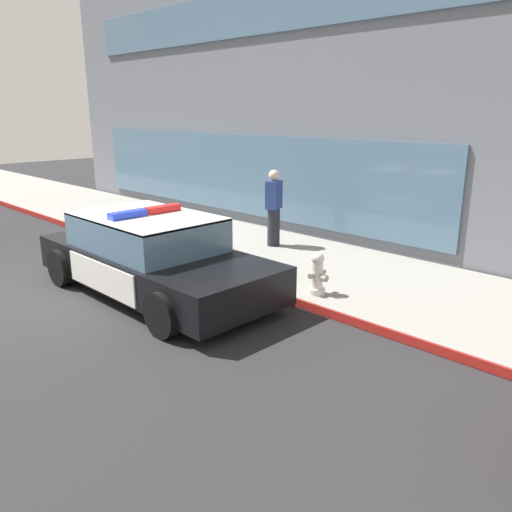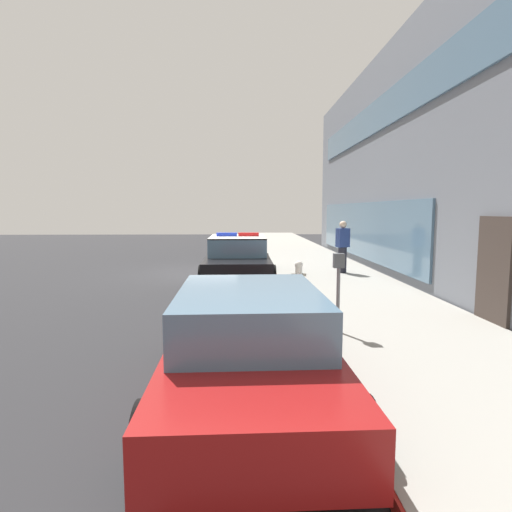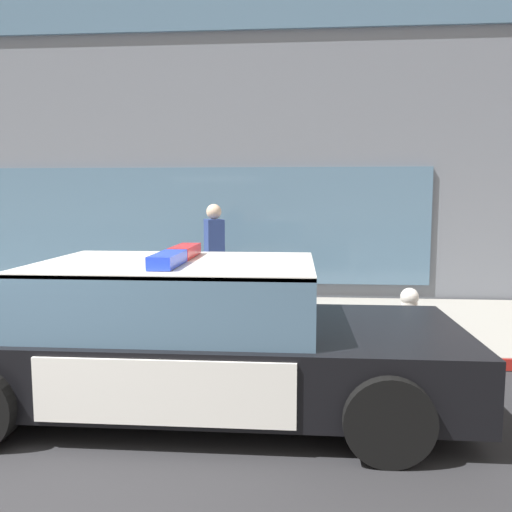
{
  "view_description": "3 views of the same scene",
  "coord_description": "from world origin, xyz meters",
  "px_view_note": "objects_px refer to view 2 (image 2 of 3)",
  "views": [
    {
      "loc": [
        8.68,
        -3.47,
        3.11
      ],
      "look_at": [
        3.5,
        1.74,
        1.01
      ],
      "focal_mm": 35.73,
      "sensor_mm": 36.0,
      "label": 1
    },
    {
      "loc": [
        14.67,
        1.44,
        2.2
      ],
      "look_at": [
        2.0,
        1.86,
        0.82
      ],
      "focal_mm": 29.22,
      "sensor_mm": 36.0,
      "label": 2
    },
    {
      "loc": [
        2.37,
        -3.44,
        1.97
      ],
      "look_at": [
        1.87,
        2.81,
        1.26
      ],
      "focal_mm": 36.83,
      "sensor_mm": 36.0,
      "label": 3
    }
  ],
  "objects_px": {
    "pedestrian_on_sidewalk": "(343,247)",
    "parking_meter": "(338,278)",
    "fire_hydrant": "(299,275)",
    "police_cruiser": "(238,258)",
    "car_down_street": "(249,344)"
  },
  "relations": [
    {
      "from": "pedestrian_on_sidewalk",
      "to": "parking_meter",
      "type": "height_order",
      "value": "pedestrian_on_sidewalk"
    },
    {
      "from": "fire_hydrant",
      "to": "pedestrian_on_sidewalk",
      "type": "xyz_separation_m",
      "value": [
        -2.68,
        1.82,
        0.51
      ]
    },
    {
      "from": "police_cruiser",
      "to": "car_down_street",
      "type": "relative_size",
      "value": 1.09
    },
    {
      "from": "fire_hydrant",
      "to": "parking_meter",
      "type": "height_order",
      "value": "parking_meter"
    },
    {
      "from": "car_down_street",
      "to": "pedestrian_on_sidewalk",
      "type": "xyz_separation_m",
      "value": [
        -8.86,
        3.24,
        0.38
      ]
    },
    {
      "from": "police_cruiser",
      "to": "fire_hydrant",
      "type": "relative_size",
      "value": 6.65
    },
    {
      "from": "police_cruiser",
      "to": "parking_meter",
      "type": "distance_m",
      "value": 6.67
    },
    {
      "from": "car_down_street",
      "to": "parking_meter",
      "type": "height_order",
      "value": "parking_meter"
    },
    {
      "from": "car_down_street",
      "to": "parking_meter",
      "type": "bearing_deg",
      "value": 142.48
    },
    {
      "from": "car_down_street",
      "to": "parking_meter",
      "type": "xyz_separation_m",
      "value": [
        -2.09,
        1.54,
        0.45
      ]
    },
    {
      "from": "police_cruiser",
      "to": "pedestrian_on_sidewalk",
      "type": "height_order",
      "value": "pedestrian_on_sidewalk"
    },
    {
      "from": "pedestrian_on_sidewalk",
      "to": "parking_meter",
      "type": "distance_m",
      "value": 6.97
    },
    {
      "from": "police_cruiser",
      "to": "car_down_street",
      "type": "xyz_separation_m",
      "value": [
        8.51,
        0.23,
        -0.05
      ]
    },
    {
      "from": "pedestrian_on_sidewalk",
      "to": "parking_meter",
      "type": "bearing_deg",
      "value": 145.36
    },
    {
      "from": "police_cruiser",
      "to": "car_down_street",
      "type": "distance_m",
      "value": 8.52
    }
  ]
}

